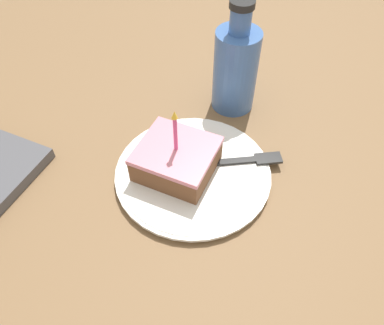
{
  "coord_description": "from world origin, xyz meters",
  "views": [
    {
      "loc": [
        0.36,
        0.18,
        0.5
      ],
      "look_at": [
        0.0,
        0.02,
        0.04
      ],
      "focal_mm": 35.0,
      "sensor_mm": 36.0,
      "label": 1
    }
  ],
  "objects_px": {
    "fork": "(235,161)",
    "bottle": "(236,68)",
    "cake_slice": "(177,159)",
    "plate": "(192,175)"
  },
  "relations": [
    {
      "from": "plate",
      "to": "cake_slice",
      "type": "relative_size",
      "value": 2.04
    },
    {
      "from": "bottle",
      "to": "cake_slice",
      "type": "bearing_deg",
      "value": -5.9
    },
    {
      "from": "fork",
      "to": "cake_slice",
      "type": "bearing_deg",
      "value": -57.34
    },
    {
      "from": "fork",
      "to": "bottle",
      "type": "distance_m",
      "value": 0.18
    },
    {
      "from": "fork",
      "to": "bottle",
      "type": "bearing_deg",
      "value": -158.13
    },
    {
      "from": "plate",
      "to": "bottle",
      "type": "relative_size",
      "value": 1.22
    },
    {
      "from": "cake_slice",
      "to": "bottle",
      "type": "distance_m",
      "value": 0.22
    },
    {
      "from": "cake_slice",
      "to": "bottle",
      "type": "xyz_separation_m",
      "value": [
        -0.21,
        0.02,
        0.05
      ]
    },
    {
      "from": "plate",
      "to": "fork",
      "type": "xyz_separation_m",
      "value": [
        -0.05,
        0.06,
        0.01
      ]
    },
    {
      "from": "plate",
      "to": "fork",
      "type": "bearing_deg",
      "value": 130.98
    }
  ]
}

